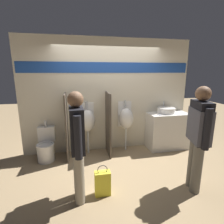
# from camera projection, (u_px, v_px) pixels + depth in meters

# --- Properties ---
(ground_plane) EXTENTS (16.00, 16.00, 0.00)m
(ground_plane) POSITION_uv_depth(u_px,v_px,m) (114.00, 159.00, 3.97)
(ground_plane) COLOR #997F5B
(display_wall) EXTENTS (4.09, 0.07, 2.70)m
(display_wall) POSITION_uv_depth(u_px,v_px,m) (108.00, 96.00, 4.24)
(display_wall) COLOR beige
(display_wall) RESTS_ON ground_plane
(sink_counter) EXTENTS (1.02, 0.52, 0.91)m
(sink_counter) POSITION_uv_depth(u_px,v_px,m) (168.00, 131.00, 4.46)
(sink_counter) COLOR silver
(sink_counter) RESTS_ON ground_plane
(sink_basin) EXTENTS (0.44, 0.44, 0.27)m
(sink_basin) POSITION_uv_depth(u_px,v_px,m) (166.00, 110.00, 4.38)
(sink_basin) COLOR white
(sink_basin) RESTS_ON sink_counter
(cell_phone) EXTENTS (0.07, 0.14, 0.01)m
(cell_phone) POSITION_uv_depth(u_px,v_px,m) (159.00, 115.00, 4.20)
(cell_phone) COLOR #B7B7BC
(cell_phone) RESTS_ON sink_counter
(divider_near_counter) EXTENTS (0.03, 0.59, 1.47)m
(divider_near_counter) POSITION_uv_depth(u_px,v_px,m) (67.00, 127.00, 3.87)
(divider_near_counter) COLOR #4C4238
(divider_near_counter) RESTS_ON ground_plane
(divider_mid) EXTENTS (0.03, 0.59, 1.47)m
(divider_mid) POSITION_uv_depth(u_px,v_px,m) (108.00, 124.00, 4.06)
(divider_mid) COLOR #4C4238
(divider_mid) RESTS_ON ground_plane
(urinal_near_counter) EXTENTS (0.36, 0.33, 1.24)m
(urinal_near_counter) POSITION_uv_depth(u_px,v_px,m) (87.00, 120.00, 4.08)
(urinal_near_counter) COLOR silver
(urinal_near_counter) RESTS_ON ground_plane
(urinal_far) EXTENTS (0.36, 0.33, 1.24)m
(urinal_far) POSITION_uv_depth(u_px,v_px,m) (126.00, 118.00, 4.26)
(urinal_far) COLOR silver
(urinal_far) RESTS_ON ground_plane
(toilet) EXTENTS (0.38, 0.54, 0.85)m
(toilet) POSITION_uv_depth(u_px,v_px,m) (46.00, 147.00, 3.88)
(toilet) COLOR white
(toilet) RESTS_ON ground_plane
(person_in_vest) EXTENTS (0.33, 0.58, 1.72)m
(person_in_vest) POSITION_uv_depth(u_px,v_px,m) (199.00, 132.00, 2.74)
(person_in_vest) COLOR #666056
(person_in_vest) RESTS_ON ground_plane
(person_with_lanyard) EXTENTS (0.22, 0.58, 1.67)m
(person_with_lanyard) POSITION_uv_depth(u_px,v_px,m) (77.00, 143.00, 2.51)
(person_with_lanyard) COLOR gray
(person_with_lanyard) RESTS_ON ground_plane
(shopping_bag) EXTENTS (0.25, 0.14, 0.52)m
(shopping_bag) POSITION_uv_depth(u_px,v_px,m) (103.00, 183.00, 2.77)
(shopping_bag) COLOR yellow
(shopping_bag) RESTS_ON ground_plane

